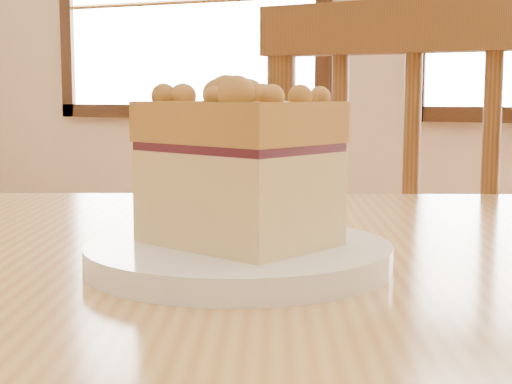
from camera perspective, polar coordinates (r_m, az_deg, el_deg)
cafe_chair_main at (r=1.18m, az=13.38°, el=-11.04°), size 0.50×0.50×0.99m
plate at (r=0.52m, az=-1.29°, el=-4.71°), size 0.20×0.20×0.02m
cake_slice at (r=0.52m, az=-1.39°, el=2.00°), size 0.14×0.12×0.11m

